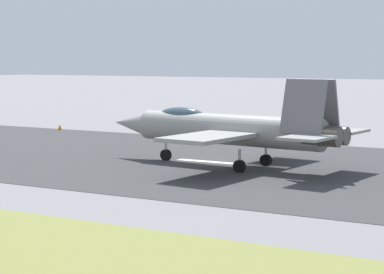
# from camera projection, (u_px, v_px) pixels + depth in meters

# --- Properties ---
(ground_plane) EXTENTS (400.00, 400.00, 0.00)m
(ground_plane) POSITION_uv_depth(u_px,v_px,m) (219.00, 163.00, 48.49)
(ground_plane) COLOR gray
(runway_strip) EXTENTS (240.00, 26.00, 0.02)m
(runway_strip) POSITION_uv_depth(u_px,v_px,m) (219.00, 163.00, 48.48)
(runway_strip) COLOR #3A3A3B
(runway_strip) RESTS_ON ground
(fighter_jet) EXTENTS (17.67, 13.71, 5.64)m
(fighter_jet) POSITION_uv_depth(u_px,v_px,m) (228.00, 128.00, 46.45)
(fighter_jet) COLOR gray
(fighter_jet) RESTS_ON ground
(marker_cone_mid) EXTENTS (0.44, 0.44, 0.55)m
(marker_cone_mid) POSITION_uv_depth(u_px,v_px,m) (265.00, 139.00, 60.02)
(marker_cone_mid) COLOR orange
(marker_cone_mid) RESTS_ON ground
(marker_cone_far) EXTENTS (0.44, 0.44, 0.55)m
(marker_cone_far) POSITION_uv_depth(u_px,v_px,m) (60.00, 127.00, 70.56)
(marker_cone_far) COLOR orange
(marker_cone_far) RESTS_ON ground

